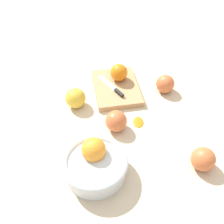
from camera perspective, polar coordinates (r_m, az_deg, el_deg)
ground_plane at (r=0.90m, az=2.92°, el=-1.33°), size 2.40×2.40×0.00m
bowl at (r=0.74m, az=-3.79°, el=-11.27°), size 0.18×0.18×0.11m
cutting_board at (r=1.00m, az=1.02°, el=5.36°), size 0.22×0.17×0.02m
orange_on_board at (r=1.00m, az=1.54°, el=8.68°), size 0.07×0.07×0.07m
knife at (r=0.97m, az=0.55°, el=5.24°), size 0.15×0.08×0.01m
apple_back_right at (r=0.93m, az=-8.04°, el=3.03°), size 0.07×0.07×0.07m
apple_front_right at (r=1.00m, az=11.64°, el=6.07°), size 0.07×0.07×0.07m
apple_front_left at (r=0.79m, az=19.42°, el=-9.76°), size 0.07×0.07×0.07m
apple_back_left at (r=0.84m, az=0.92°, el=-2.00°), size 0.07×0.07×0.07m
citrus_peel at (r=0.89m, az=5.84°, el=-2.12°), size 0.06×0.05×0.01m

